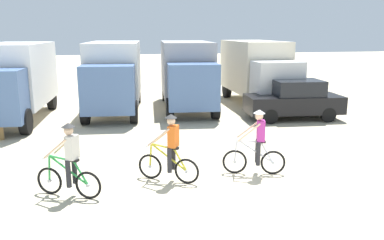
% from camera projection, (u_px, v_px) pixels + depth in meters
% --- Properties ---
extents(ground_plane, '(120.00, 120.00, 0.00)m').
position_uv_depth(ground_plane, '(256.00, 206.00, 8.93)').
color(ground_plane, beige).
extents(box_truck_avon_van, '(2.80, 6.89, 3.35)m').
position_uv_depth(box_truck_avon_van, '(15.00, 78.00, 17.23)').
color(box_truck_avon_van, white).
rests_on(box_truck_avon_van, ground).
extents(box_truck_white_box, '(3.05, 6.96, 3.35)m').
position_uv_depth(box_truck_white_box, '(114.00, 73.00, 19.11)').
color(box_truck_white_box, white).
rests_on(box_truck_white_box, ground).
extents(box_truck_grey_hauler, '(3.03, 6.95, 3.35)m').
position_uv_depth(box_truck_grey_hauler, '(187.00, 72.00, 19.91)').
color(box_truck_grey_hauler, '#9E9EA3').
rests_on(box_truck_grey_hauler, ground).
extents(box_truck_cream_rv, '(2.57, 6.82, 3.35)m').
position_uv_depth(box_truck_cream_rv, '(257.00, 69.00, 21.11)').
color(box_truck_cream_rv, beige).
rests_on(box_truck_cream_rv, ground).
extents(sedan_parked, '(4.34, 2.12, 1.76)m').
position_uv_depth(sedan_parked, '(294.00, 100.00, 17.58)').
color(sedan_parked, black).
rests_on(sedan_parked, ground).
extents(cyclist_orange_shirt, '(1.56, 0.89, 1.82)m').
position_uv_depth(cyclist_orange_shirt, '(69.00, 163.00, 9.26)').
color(cyclist_orange_shirt, black).
rests_on(cyclist_orange_shirt, ground).
extents(cyclist_cowboy_hat, '(1.49, 0.98, 1.82)m').
position_uv_depth(cyclist_cowboy_hat, '(170.00, 151.00, 10.22)').
color(cyclist_cowboy_hat, black).
rests_on(cyclist_cowboy_hat, ground).
extents(cyclist_near_camera, '(1.68, 0.65, 1.82)m').
position_uv_depth(cyclist_near_camera, '(257.00, 145.00, 10.77)').
color(cyclist_near_camera, black).
rests_on(cyclist_near_camera, ground).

